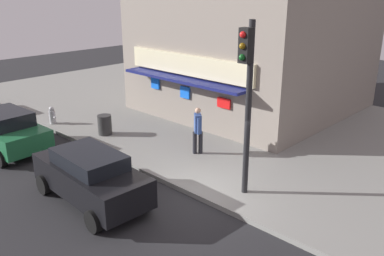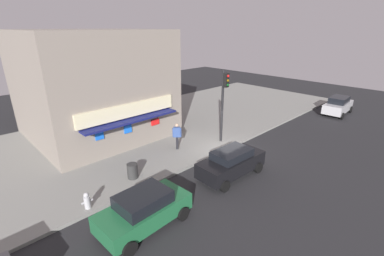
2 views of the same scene
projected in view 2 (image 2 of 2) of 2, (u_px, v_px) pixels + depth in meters
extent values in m
plane|color=#232326|center=(224.00, 152.00, 18.43)|extent=(59.31, 59.31, 0.00)
cube|color=gray|center=(162.00, 126.00, 23.02)|extent=(39.54, 13.76, 0.16)
cube|color=gray|center=(93.00, 84.00, 20.22)|extent=(9.27, 9.49, 7.73)
cube|color=beige|center=(129.00, 110.00, 17.34)|extent=(7.04, 0.16, 0.90)
cube|color=navy|center=(133.00, 120.00, 17.32)|extent=(6.67, 0.90, 0.12)
cube|color=blue|center=(99.00, 136.00, 16.36)|extent=(0.53, 0.08, 0.53)
cube|color=blue|center=(128.00, 129.00, 17.68)|extent=(0.54, 0.08, 0.53)
cube|color=red|center=(155.00, 122.00, 19.16)|extent=(0.66, 0.08, 0.41)
cylinder|color=black|center=(222.00, 107.00, 18.91)|extent=(0.18, 0.18, 5.20)
cube|color=black|center=(226.00, 80.00, 18.06)|extent=(0.32, 0.28, 0.95)
sphere|color=red|center=(228.00, 76.00, 17.85)|extent=(0.18, 0.18, 0.18)
sphere|color=brown|center=(228.00, 81.00, 17.96)|extent=(0.18, 0.18, 0.18)
sphere|color=#0F4C19|center=(228.00, 85.00, 18.07)|extent=(0.18, 0.18, 0.18)
cylinder|color=#B2B2B7|center=(87.00, 202.00, 12.40)|extent=(0.29, 0.29, 0.62)
sphere|color=#B2B2B7|center=(86.00, 195.00, 12.26)|extent=(0.24, 0.24, 0.24)
cylinder|color=#B2B2B7|center=(83.00, 204.00, 12.25)|extent=(0.12, 0.10, 0.10)
cylinder|color=#B2B2B7|center=(91.00, 200.00, 12.52)|extent=(0.12, 0.10, 0.10)
cylinder|color=#2D2D2D|center=(133.00, 171.00, 14.85)|extent=(0.59, 0.59, 0.85)
cylinder|color=black|center=(177.00, 142.00, 18.57)|extent=(0.23, 0.23, 0.86)
cylinder|color=black|center=(177.00, 143.00, 18.37)|extent=(0.23, 0.23, 0.86)
cube|color=#334C8C|center=(177.00, 132.00, 18.19)|extent=(0.51, 0.48, 0.69)
sphere|color=tan|center=(177.00, 125.00, 18.02)|extent=(0.22, 0.22, 0.22)
cylinder|color=#334C8C|center=(173.00, 133.00, 18.19)|extent=(0.14, 0.14, 0.62)
cylinder|color=#334C8C|center=(181.00, 132.00, 18.22)|extent=(0.14, 0.14, 0.62)
cube|color=#B7B7BC|center=(338.00, 107.00, 26.19)|extent=(4.15, 1.92, 0.84)
cube|color=black|center=(339.00, 100.00, 25.94)|extent=(2.27, 1.54, 0.56)
cylinder|color=black|center=(332.00, 106.00, 27.86)|extent=(0.65, 0.26, 0.64)
cylinder|color=black|center=(350.00, 109.00, 26.78)|extent=(0.65, 0.26, 0.64)
cylinder|color=black|center=(323.00, 112.00, 25.90)|extent=(0.65, 0.26, 0.64)
cylinder|color=black|center=(342.00, 116.00, 24.83)|extent=(0.65, 0.26, 0.64)
cube|color=#1E6038|center=(144.00, 212.00, 11.40)|extent=(4.05, 1.99, 0.75)
cube|color=black|center=(143.00, 199.00, 11.17)|extent=(2.21, 1.63, 0.53)
cylinder|color=black|center=(156.00, 196.00, 13.07)|extent=(0.65, 0.24, 0.64)
cylinder|color=black|center=(183.00, 213.00, 11.88)|extent=(0.65, 0.24, 0.64)
cylinder|color=black|center=(104.00, 225.00, 11.19)|extent=(0.65, 0.24, 0.64)
cylinder|color=black|center=(129.00, 249.00, 10.00)|extent=(0.65, 0.24, 0.64)
cube|color=black|center=(231.00, 164.00, 15.26)|extent=(4.26, 1.84, 0.86)
cube|color=black|center=(232.00, 154.00, 15.03)|extent=(2.32, 1.50, 0.44)
cylinder|color=black|center=(236.00, 158.00, 16.92)|extent=(0.65, 0.24, 0.64)
cylinder|color=black|center=(258.00, 168.00, 15.75)|extent=(0.65, 0.24, 0.64)
cylinder|color=black|center=(202.00, 174.00, 15.08)|extent=(0.65, 0.24, 0.64)
cylinder|color=black|center=(225.00, 186.00, 13.91)|extent=(0.65, 0.24, 0.64)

